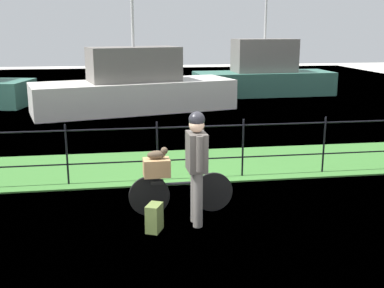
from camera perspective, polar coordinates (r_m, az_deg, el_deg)
name	(u,v)px	position (r m, az deg, el deg)	size (l,w,h in m)	color
ground_plane	(224,222)	(7.08, 3.93, -9.48)	(60.00, 60.00, 0.00)	beige
grass_strip	(193,165)	(9.84, 0.15, -2.56)	(27.00, 2.40, 0.03)	#38702D
harbor_water	(156,98)	(19.42, -4.34, 5.61)	(30.00, 30.00, 0.00)	#426684
iron_fence	(201,146)	(8.81, 1.06, -0.20)	(18.04, 0.04, 1.14)	black
bicycle_main	(180,193)	(7.29, -1.44, -5.94)	(1.63, 0.17, 0.63)	black
wooden_crate	(157,167)	(7.11, -4.32, -2.86)	(0.40, 0.28, 0.27)	#A87F51
terrier_dog	(158,154)	(7.05, -4.15, -1.21)	(0.32, 0.15, 0.18)	#4C3D2D
cyclist_person	(197,158)	(6.69, 0.57, -1.75)	(0.27, 0.54, 1.68)	slate
backpack_on_paving	(154,218)	(6.74, -4.60, -8.92)	(0.28, 0.18, 0.40)	olive
moored_boat_near	(264,75)	(20.44, 8.69, 8.29)	(5.93, 2.23, 3.95)	#336656
moored_boat_mid	(134,88)	(16.34, -7.01, 6.77)	(7.17, 3.73, 3.78)	silver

